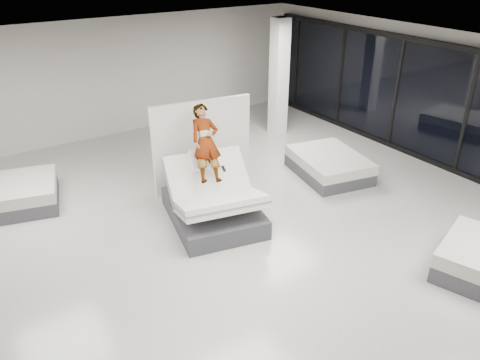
{
  "coord_description": "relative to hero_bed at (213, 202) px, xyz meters",
  "views": [
    {
      "loc": [
        -3.95,
        -5.58,
        4.91
      ],
      "look_at": [
        0.31,
        0.86,
        1.0
      ],
      "focal_mm": 35.0,
      "sensor_mm": 36.0,
      "label": 1
    }
  ],
  "objects": [
    {
      "name": "remote",
      "position": [
        0.21,
        -0.07,
        0.69
      ],
      "size": [
        0.08,
        0.15,
        0.08
      ],
      "primitive_type": "cube",
      "rotation": [
        0.35,
        0.0,
        -0.21
      ],
      "color": "black",
      "rests_on": "person"
    },
    {
      "name": "column",
      "position": [
        4.02,
        3.19,
        1.18
      ],
      "size": [
        0.4,
        0.4,
        3.2
      ],
      "primitive_type": "cube",
      "color": "white",
      "rests_on": "floor"
    },
    {
      "name": "storefront_glazing",
      "position": [
        5.92,
        -1.31,
        1.03
      ],
      "size": [
        0.12,
        13.4,
        2.92
      ],
      "color": "#202536",
      "rests_on": "floor"
    },
    {
      "name": "person",
      "position": [
        0.07,
        0.32,
        0.86
      ],
      "size": [
        0.86,
        1.55,
        1.26
      ],
      "primitive_type": "imported",
      "rotation": [
        0.91,
        0.0,
        -0.21
      ],
      "color": "slate",
      "rests_on": "hero_bed"
    },
    {
      "name": "room",
      "position": [
        0.02,
        -1.31,
        1.18
      ],
      "size": [
        14.0,
        14.04,
        3.2
      ],
      "color": "beige",
      "rests_on": "ground"
    },
    {
      "name": "flat_bed_right_far",
      "position": [
        3.32,
        0.28,
        -0.16
      ],
      "size": [
        1.75,
        2.11,
        0.51
      ],
      "color": "#3E3D42",
      "rests_on": "floor"
    },
    {
      "name": "divider_panel",
      "position": [
        0.56,
        1.38,
        0.58
      ],
      "size": [
        2.2,
        0.42,
        2.01
      ],
      "primitive_type": "cube",
      "rotation": [
        0.0,
        0.0,
        -0.15
      ],
      "color": "white",
      "rests_on": "floor"
    },
    {
      "name": "hero_bed",
      "position": [
        0.0,
        0.0,
        0.0
      ],
      "size": [
        1.99,
        2.39,
        1.35
      ],
      "color": "#3E3D42",
      "rests_on": "floor"
    },
    {
      "name": "flat_bed_left_far",
      "position": [
        -3.3,
        2.79,
        -0.15
      ],
      "size": [
        2.27,
        1.91,
        0.54
      ],
      "color": "#3E3D42",
      "rests_on": "floor"
    }
  ]
}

